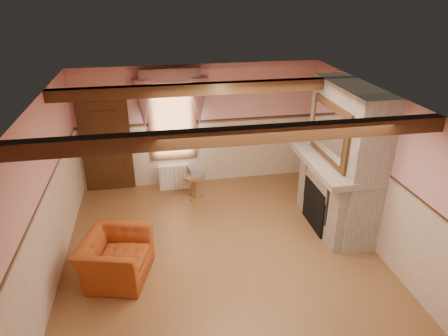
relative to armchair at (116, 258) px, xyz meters
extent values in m
cube|color=brown|center=(1.79, 0.22, -0.37)|extent=(5.50, 6.00, 0.01)
cube|color=silver|center=(1.79, 0.22, 2.43)|extent=(5.50, 6.00, 0.01)
cube|color=pink|center=(1.79, 3.22, 1.03)|extent=(5.50, 0.02, 2.80)
cube|color=pink|center=(1.79, -2.78, 1.03)|extent=(5.50, 0.02, 2.80)
cube|color=pink|center=(-0.96, 0.22, 1.03)|extent=(0.02, 6.00, 2.80)
cube|color=pink|center=(4.54, 0.22, 1.03)|extent=(0.02, 6.00, 2.80)
cube|color=black|center=(3.79, 0.82, 0.08)|extent=(0.20, 0.95, 0.90)
imported|color=#994219|center=(0.00, 0.00, 0.00)|extent=(1.25, 1.35, 0.73)
cylinder|color=brown|center=(1.55, 2.37, -0.09)|extent=(0.60, 0.60, 0.55)
cube|color=#B7AD8C|center=(1.56, 2.40, 0.28)|extent=(0.32, 0.37, 0.20)
cube|color=white|center=(1.15, 2.92, -0.07)|extent=(0.70, 0.19, 0.60)
imported|color=brown|center=(4.04, 0.87, 1.10)|extent=(0.36, 0.36, 0.09)
cube|color=black|center=(4.04, 1.53, 1.15)|extent=(0.14, 0.24, 0.20)
cylinder|color=gold|center=(4.04, 1.11, 1.19)|extent=(0.11, 0.11, 0.28)
cylinder|color=#B52816|center=(4.04, 0.14, 1.13)|extent=(0.06, 0.06, 0.16)
cylinder|color=yellow|center=(4.04, 0.50, 1.11)|extent=(0.06, 0.06, 0.12)
cube|color=gray|center=(4.22, 0.82, 1.03)|extent=(0.85, 2.00, 2.80)
cube|color=gray|center=(4.04, 0.82, 0.99)|extent=(1.05, 2.05, 0.12)
cube|color=silver|center=(3.85, 0.82, 1.60)|extent=(0.06, 1.44, 1.04)
cube|color=black|center=(-0.31, 3.16, 0.68)|extent=(1.10, 0.10, 2.10)
cube|color=white|center=(1.19, 3.19, 1.28)|extent=(1.06, 0.08, 2.02)
cube|color=gray|center=(1.19, 3.10, 1.88)|extent=(1.30, 0.14, 1.40)
cube|color=black|center=(1.79, -0.98, 2.33)|extent=(5.50, 0.18, 0.20)
cube|color=black|center=(1.79, 1.42, 2.33)|extent=(5.50, 0.18, 0.20)
camera|label=1|loc=(0.77, -5.45, 4.05)|focal=32.00mm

